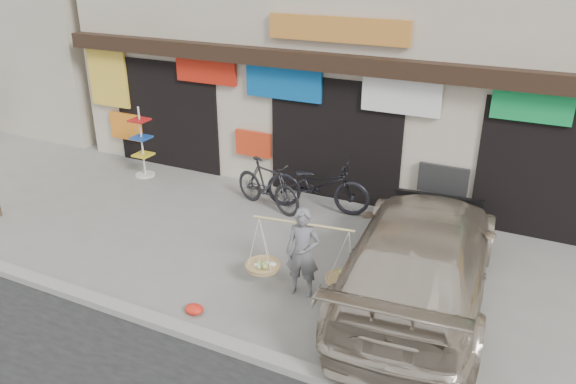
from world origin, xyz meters
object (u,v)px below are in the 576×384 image
at_px(bike_2, 318,185).
at_px(display_rack, 143,149).
at_px(suv, 420,256).
at_px(street_vendor, 303,256).
at_px(bike_1, 268,185).

distance_m(bike_2, display_rack, 4.61).
bearing_deg(suv, bike_2, -45.43).
height_order(street_vendor, suv, suv).
height_order(bike_1, display_rack, display_rack).
bearing_deg(bike_1, bike_2, -51.55).
bearing_deg(display_rack, suv, -16.92).
bearing_deg(bike_2, street_vendor, -169.75).
relative_size(street_vendor, bike_1, 1.04).
xyz_separation_m(bike_1, bike_2, (1.00, 0.39, 0.04)).
xyz_separation_m(suv, display_rack, (-7.35, 2.24, -0.07)).
bearing_deg(suv, street_vendor, 16.70).
relative_size(street_vendor, display_rack, 1.09).
xyz_separation_m(street_vendor, display_rack, (-5.64, 2.93, 0.01)).
bearing_deg(bike_2, bike_1, 102.40).
relative_size(street_vendor, suv, 0.35).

